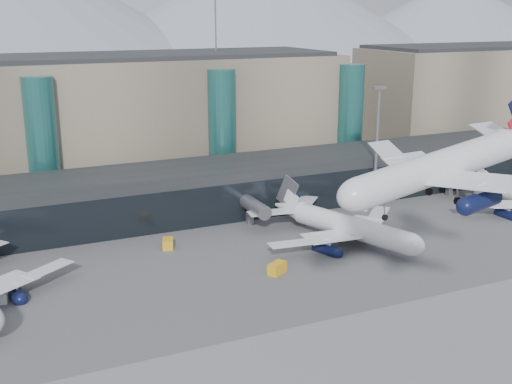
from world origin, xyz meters
TOP-DOWN VIEW (x-y plane):
  - ground at (0.00, 0.00)m, footprint 900.00×900.00m
  - runway_strip at (0.00, -15.00)m, footprint 400.00×40.00m
  - runway_markings at (-0.00, -15.00)m, footprint 128.00×1.00m
  - concourse at (-0.02, 57.73)m, footprint 170.00×27.00m
  - terminal_main at (-25.00, 90.00)m, footprint 130.00×30.00m
  - terminal_east at (95.00, 90.00)m, footprint 70.00×30.00m
  - teal_towers at (-14.99, 74.01)m, footprint 116.40×19.40m
  - mountain_ridge at (15.97, 380.00)m, footprint 910.00×400.00m
  - lightmast_mid at (30.00, 48.00)m, footprint 3.00×1.20m
  - hero_jet at (0.95, -8.22)m, footprint 31.51×31.84m
  - jet_parked_mid at (10.76, 32.34)m, footprint 33.15×35.24m
  - veh_b at (-18.74, 40.75)m, footprint 2.68×3.41m
  - veh_d at (26.25, 46.00)m, footprint 3.21×3.31m
  - veh_g at (13.02, 39.87)m, footprint 2.54×2.85m
  - veh_h at (-6.19, 22.47)m, footprint 3.68×3.12m

SIDE VIEW (x-z plane):
  - ground at x=0.00m, z-range 0.00..0.00m
  - runway_strip at x=0.00m, z-range 0.00..0.04m
  - runway_markings at x=0.00m, z-range 0.04..0.06m
  - veh_g at x=13.02m, z-range 0.00..1.44m
  - veh_d at x=26.25m, z-range 0.00..1.72m
  - veh_b at x=-18.74m, z-range 0.00..1.72m
  - veh_h at x=-6.19m, z-range 0.00..1.80m
  - jet_parked_mid at x=10.76m, z-range -1.38..9.95m
  - concourse at x=-0.02m, z-range -0.03..9.97m
  - teal_towers at x=-14.99m, z-range -8.99..37.01m
  - lightmast_mid at x=30.00m, z-range 1.62..27.22m
  - terminal_main at x=-25.00m, z-range -0.06..30.94m
  - terminal_east at x=95.00m, z-range -0.06..30.94m
  - hero_jet at x=0.95m, z-range 19.84..30.14m
  - mountain_ridge at x=15.97m, z-range -9.26..100.74m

